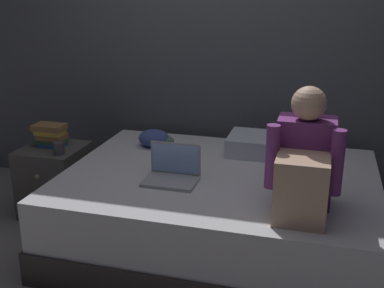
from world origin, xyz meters
TOP-DOWN VIEW (x-y plane):
  - ground_plane at (0.00, 0.00)m, footprint 8.00×8.00m
  - wall_back at (0.00, 1.20)m, footprint 5.60×0.10m
  - bed at (0.20, 0.30)m, footprint 2.00×1.50m
  - nightstand at (-1.10, 0.46)m, footprint 0.44×0.46m
  - person_sitting at (0.73, -0.08)m, footprint 0.39×0.44m
  - laptop at (-0.06, 0.11)m, footprint 0.32×0.23m
  - pillow at (0.45, 0.75)m, footprint 0.56×0.36m
  - book_stack at (-1.12, 0.49)m, footprint 0.23×0.16m
  - mug at (-0.97, 0.34)m, footprint 0.08×0.08m
  - clothes_pile at (-0.37, 0.69)m, footprint 0.27×0.20m

SIDE VIEW (x-z plane):
  - ground_plane at x=0.00m, z-range 0.00..0.00m
  - bed at x=0.20m, z-range 0.00..0.52m
  - nightstand at x=-1.10m, z-range 0.00..0.52m
  - mug at x=-0.97m, z-range 0.52..0.61m
  - laptop at x=-0.06m, z-range 0.47..0.69m
  - clothes_pile at x=-0.37m, z-range 0.52..0.64m
  - pillow at x=0.45m, z-range 0.52..0.65m
  - book_stack at x=-1.12m, z-range 0.53..0.69m
  - person_sitting at x=0.73m, z-range 0.44..1.10m
  - wall_back at x=0.00m, z-range 0.00..2.70m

